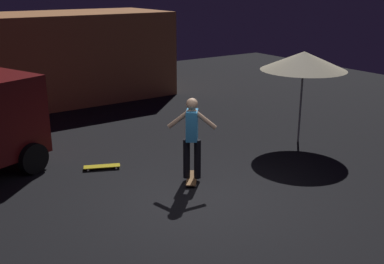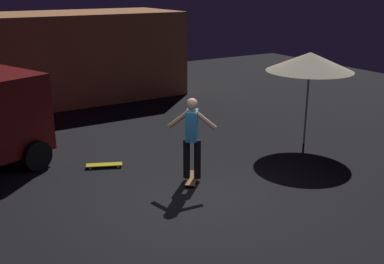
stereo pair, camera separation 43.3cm
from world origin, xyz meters
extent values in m
plane|color=black|center=(0.00, 0.00, 0.00)|extent=(28.00, 28.00, 0.00)
cube|color=#C67A47|center=(-0.74, 9.27, 1.46)|extent=(10.28, 3.41, 2.93)
cylinder|color=black|center=(-2.10, 3.05, 0.33)|extent=(0.70, 0.44, 0.66)
cylinder|color=slate|center=(4.08, 1.31, 1.10)|extent=(0.05, 0.05, 2.20)
cone|color=beige|center=(4.08, 1.31, 2.08)|extent=(2.10, 2.10, 0.45)
cube|color=olive|center=(0.44, 0.80, 0.06)|extent=(0.64, 0.73, 0.02)
sphere|color=silver|center=(0.57, 1.09, 0.03)|extent=(0.05, 0.05, 0.05)
sphere|color=silver|center=(0.70, 0.98, 0.03)|extent=(0.05, 0.05, 0.05)
sphere|color=silver|center=(0.19, 0.62, 0.03)|extent=(0.05, 0.05, 0.05)
sphere|color=silver|center=(0.32, 0.51, 0.03)|extent=(0.05, 0.05, 0.05)
cube|color=gold|center=(-0.82, 2.43, 0.06)|extent=(0.80, 0.49, 0.02)
sphere|color=silver|center=(-1.13, 2.47, 0.03)|extent=(0.05, 0.05, 0.05)
sphere|color=silver|center=(-1.06, 2.63, 0.03)|extent=(0.05, 0.05, 0.05)
sphere|color=silver|center=(-0.58, 2.24, 0.03)|extent=(0.05, 0.05, 0.05)
sphere|color=silver|center=(-0.51, 2.39, 0.03)|extent=(0.05, 0.05, 0.05)
cylinder|color=black|center=(0.36, 0.87, 0.48)|extent=(0.14, 0.14, 0.82)
cylinder|color=black|center=(0.53, 0.73, 0.48)|extent=(0.14, 0.14, 0.82)
cube|color=#338CCC|center=(0.44, 0.80, 1.19)|extent=(0.41, 0.43, 0.60)
sphere|color=tan|center=(0.44, 0.80, 1.62)|extent=(0.23, 0.23, 0.23)
cylinder|color=tan|center=(0.27, 0.94, 1.34)|extent=(0.48, 0.41, 0.46)
cylinder|color=tan|center=(0.62, 0.66, 1.34)|extent=(0.48, 0.41, 0.46)
camera|label=1|loc=(-4.54, -6.50, 3.87)|focal=43.76mm
camera|label=2|loc=(-4.18, -6.74, 3.87)|focal=43.76mm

